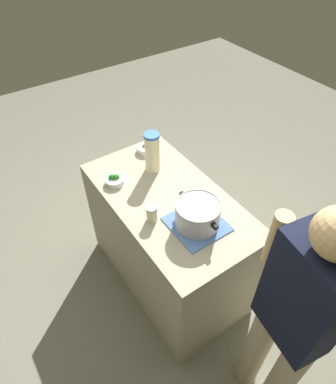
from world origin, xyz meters
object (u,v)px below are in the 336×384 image
(broccoli_bowl_front, at_px, (146,148))
(cooking_pot, at_px, (198,214))
(broccoli_bowl_center, at_px, (115,180))
(lemonade_pitcher, at_px, (152,152))
(mason_jar, at_px, (152,213))
(person_cook, at_px, (292,322))

(broccoli_bowl_front, bearing_deg, cooking_pot, -9.39)
(cooking_pot, xyz_separation_m, broccoli_bowl_center, (-0.61, -0.23, -0.06))
(broccoli_bowl_center, bearing_deg, lemonade_pitcher, 85.44)
(mason_jar, bearing_deg, broccoli_bowl_center, -175.90)
(lemonade_pitcher, bearing_deg, person_cook, -2.95)
(cooking_pot, distance_m, person_cook, 0.75)
(lemonade_pitcher, distance_m, person_cook, 1.34)
(mason_jar, relative_size, broccoli_bowl_center, 0.86)
(lemonade_pitcher, height_order, broccoli_bowl_front, lemonade_pitcher)
(mason_jar, distance_m, broccoli_bowl_center, 0.43)
(mason_jar, distance_m, broccoli_bowl_front, 0.70)
(lemonade_pitcher, distance_m, broccoli_bowl_front, 0.26)
(cooking_pot, distance_m, broccoli_bowl_center, 0.66)
(cooking_pot, distance_m, mason_jar, 0.28)
(broccoli_bowl_front, bearing_deg, broccoli_bowl_center, -62.66)
(lemonade_pitcher, distance_m, mason_jar, 0.49)
(lemonade_pitcher, relative_size, broccoli_bowl_front, 2.23)
(cooking_pot, height_order, broccoli_bowl_center, cooking_pot)
(mason_jar, bearing_deg, lemonade_pitcher, 146.99)
(cooking_pot, relative_size, lemonade_pitcher, 1.14)
(lemonade_pitcher, height_order, mason_jar, lemonade_pitcher)
(mason_jar, xyz_separation_m, person_cook, (0.93, 0.19, -0.04))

